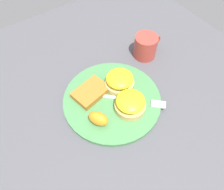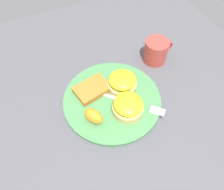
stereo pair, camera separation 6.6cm
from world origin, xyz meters
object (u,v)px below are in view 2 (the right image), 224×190
(sandwich_benedict_left, at_px, (128,106))
(fork, at_px, (134,104))
(hashbrown_patty, at_px, (92,89))
(sandwich_benedict_right, at_px, (122,82))
(orange_wedge, at_px, (94,116))
(cup, at_px, (156,51))

(sandwich_benedict_left, height_order, fork, sandwich_benedict_left)
(hashbrown_patty, bearing_deg, sandwich_benedict_right, -15.48)
(hashbrown_patty, distance_m, fork, 0.14)
(sandwich_benedict_right, xyz_separation_m, orange_wedge, (-0.13, -0.07, -0.00))
(cup, bearing_deg, fork, -137.32)
(orange_wedge, height_order, fork, orange_wedge)
(sandwich_benedict_right, distance_m, cup, 0.18)
(sandwich_benedict_left, bearing_deg, fork, 20.05)
(hashbrown_patty, bearing_deg, orange_wedge, -108.96)
(hashbrown_patty, relative_size, fork, 0.63)
(sandwich_benedict_right, bearing_deg, fork, -86.36)
(sandwich_benedict_right, height_order, orange_wedge, sandwich_benedict_right)
(hashbrown_patty, bearing_deg, cup, 10.58)
(sandwich_benedict_left, relative_size, sandwich_benedict_right, 1.00)
(fork, bearing_deg, cup, 42.68)
(sandwich_benedict_right, xyz_separation_m, fork, (0.00, -0.08, -0.02))
(sandwich_benedict_left, xyz_separation_m, hashbrown_patty, (-0.07, 0.11, -0.02))
(hashbrown_patty, bearing_deg, sandwich_benedict_left, -58.28)
(fork, bearing_deg, hashbrown_patty, 133.83)
(sandwich_benedict_left, relative_size, cup, 0.85)
(sandwich_benedict_left, distance_m, orange_wedge, 0.10)
(sandwich_benedict_right, xyz_separation_m, cup, (0.17, 0.07, 0.00))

